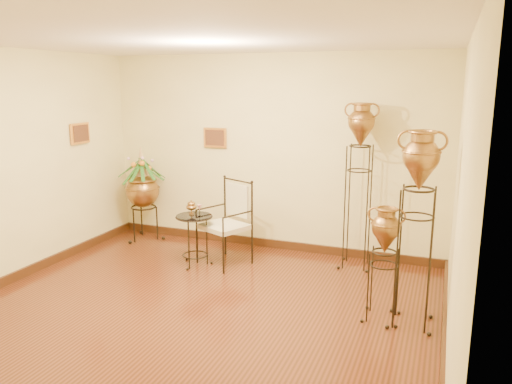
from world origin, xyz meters
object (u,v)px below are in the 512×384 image
(amphora_mid, at_px, (416,229))
(armchair, at_px, (224,223))
(amphora_tall, at_px, (359,185))
(side_table, at_px, (195,239))
(planter_urn, at_px, (142,187))

(amphora_mid, height_order, armchair, amphora_mid)
(amphora_tall, xyz_separation_m, side_table, (-2.01, -0.73, -0.75))
(amphora_tall, bearing_deg, armchair, -162.27)
(amphora_tall, relative_size, armchair, 1.93)
(planter_urn, distance_m, armchair, 1.73)
(amphora_tall, xyz_separation_m, amphora_mid, (0.81, -1.44, -0.11))
(planter_urn, bearing_deg, amphora_mid, -19.32)
(planter_urn, relative_size, side_table, 1.72)
(planter_urn, bearing_deg, side_table, -29.80)
(armchair, xyz_separation_m, side_table, (-0.34, -0.20, -0.21))
(amphora_mid, bearing_deg, planter_urn, 160.68)
(amphora_tall, distance_m, planter_urn, 3.30)
(amphora_mid, relative_size, armchair, 1.76)
(side_table, bearing_deg, planter_urn, 150.20)
(amphora_mid, xyz_separation_m, armchair, (-2.48, 0.90, -0.44))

